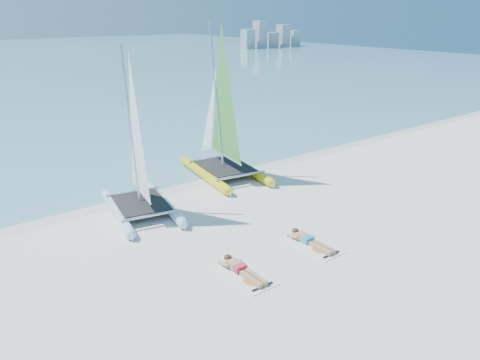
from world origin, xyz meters
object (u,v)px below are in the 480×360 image
object	(u,v)px
sunbather_b	(309,240)
towel_b	(313,245)
towel_a	(245,275)
sunbather_a	(241,269)
catamaran_blue	(138,165)
catamaran_yellow	(220,126)

from	to	relation	value
sunbather_b	towel_b	bearing A→B (deg)	-90.00
towel_a	sunbather_a	bearing A→B (deg)	90.00
catamaran_blue	sunbather_a	distance (m)	5.80
catamaran_yellow	towel_a	world-z (taller)	catamaran_yellow
catamaran_blue	sunbather_b	size ratio (longest dim) A/B	3.47
catamaran_yellow	towel_b	distance (m)	8.00
towel_a	towel_b	distance (m)	2.75
catamaran_blue	sunbather_b	xyz separation A→B (m)	(3.06, -5.47, -1.67)
towel_a	towel_b	size ratio (longest dim) A/B	1.00
sunbather_a	sunbather_b	bearing A→B (deg)	1.57
catamaran_yellow	sunbather_b	size ratio (longest dim) A/B	3.94
catamaran_yellow	catamaran_blue	bearing A→B (deg)	-150.20
towel_a	sunbather_b	xyz separation A→B (m)	(2.75, 0.27, 0.11)
catamaran_yellow	sunbather_b	distance (m)	7.79
sunbather_a	towel_b	distance (m)	2.75
sunbather_a	catamaran_yellow	bearing A→B (deg)	58.68
catamaran_yellow	towel_b	bearing A→B (deg)	-94.34
catamaran_blue	towel_a	distance (m)	6.02
towel_a	sunbather_b	distance (m)	2.76
catamaran_blue	towel_b	bearing A→B (deg)	-50.66
towel_a	sunbather_b	size ratio (longest dim) A/B	1.07
catamaran_blue	sunbather_a	world-z (taller)	catamaran_blue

